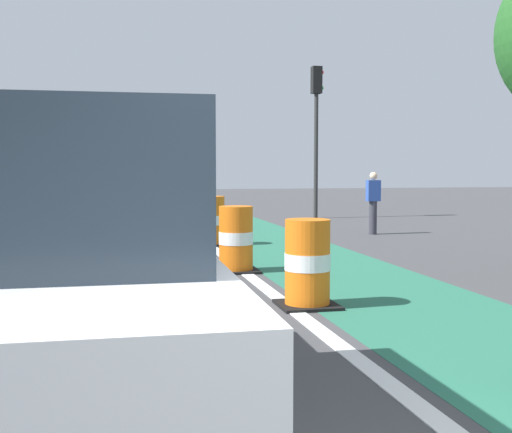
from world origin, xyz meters
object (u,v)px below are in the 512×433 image
Objects in this scene: traffic_barrel_far at (200,213)px; parked_sedan_third at (98,200)px; parked_suv_nearest at (54,280)px; parked_sedan_second at (72,221)px; traffic_barrel_back at (212,221)px; traffic_light_corner at (316,115)px; pedestrian_crossing at (373,201)px; traffic_barrel_front at (307,264)px; traffic_barrel_mid at (236,240)px; delivery_truck_down_block at (99,165)px.

parked_sedan_third is at bearing 151.09° from traffic_barrel_far.
parked_suv_nearest is 1.11× the size of parked_sedan_second.
parked_sedan_third is 4.87m from traffic_barrel_back.
traffic_light_corner reaches higher than pedestrian_crossing.
traffic_barrel_far is (0.10, 2.70, 0.00)m from traffic_barrel_back.
parked_sedan_second is at bearing 129.42° from traffic_barrel_front.
pedestrian_crossing is (4.61, 5.25, 0.33)m from traffic_barrel_mid.
delivery_truck_down_block is at bearing 96.09° from traffic_barrel_front.
parked_sedan_second is at bearing -132.97° from traffic_barrel_back.
parked_sedan_second is 2.58× the size of pedestrian_crossing.
traffic_barrel_front is 1.00× the size of traffic_barrel_back.
parked_sedan_third is at bearing -158.68° from traffic_light_corner.
parked_suv_nearest is 14.43m from parked_sedan_third.
parked_sedan_second is (-0.27, 7.23, -0.20)m from parked_suv_nearest.
parked_suv_nearest reaches higher than traffic_barrel_back.
traffic_barrel_back is 0.68× the size of pedestrian_crossing.
traffic_barrel_front is (2.70, -10.86, -0.30)m from parked_sedan_third.
parked_sedan_third is at bearing 87.54° from parked_sedan_second.
traffic_barrel_front is at bearing -83.91° from delivery_truck_down_block.
parked_suv_nearest is 4.52m from traffic_barrel_front.
traffic_barrel_mid is 3.81m from traffic_barrel_back.
parked_sedan_second is at bearing 164.13° from traffic_barrel_mid.
traffic_barrel_far is at bearing 87.90° from traffic_barrel_back.
parked_sedan_second reaches higher than traffic_barrel_mid.
parked_suv_nearest reaches higher than parked_sedan_third.
parked_sedan_third is 2.56× the size of pedestrian_crossing.
traffic_barrel_back is 0.21× the size of traffic_light_corner.
parked_suv_nearest is at bearing -89.78° from delivery_truck_down_block.
traffic_barrel_far is at bearing 78.37° from parked_suv_nearest.
traffic_light_corner is at bearing -60.64° from delivery_truck_down_block.
traffic_barrel_back is at bearing -123.73° from traffic_light_corner.
delivery_truck_down_block is (-0.15, 15.82, 1.01)m from parked_sedan_third.
parked_suv_nearest is at bearing -112.71° from traffic_light_corner.
parked_sedan_third is 8.15m from traffic_light_corner.
delivery_truck_down_block is (-2.78, 17.28, 1.31)m from traffic_barrel_far.
traffic_light_corner reaches higher than traffic_barrel_back.
parked_suv_nearest is 0.60× the size of delivery_truck_down_block.
parked_sedan_third reaches higher than traffic_barrel_front.
parked_sedan_second reaches higher than traffic_barrel_back.
parked_sedan_third is at bearing 106.44° from traffic_barrel_mid.
parked_suv_nearest is 4.25× the size of traffic_barrel_mid.
traffic_barrel_mid is 7.00m from pedestrian_crossing.
parked_suv_nearest is 2.87× the size of pedestrian_crossing.
traffic_barrel_front is 9.21m from pedestrian_crossing.
traffic_light_corner reaches higher than parked_suv_nearest.
traffic_light_corner is 6.11m from pedestrian_crossing.
traffic_barrel_back is at bearing 75.96° from parked_suv_nearest.
traffic_light_corner is (4.48, 13.66, 2.97)m from traffic_barrel_front.
traffic_barrel_mid is 0.21× the size of traffic_light_corner.
parked_suv_nearest is 7.23m from parked_sedan_second.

